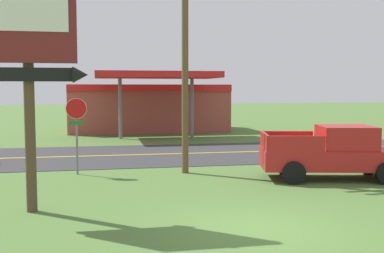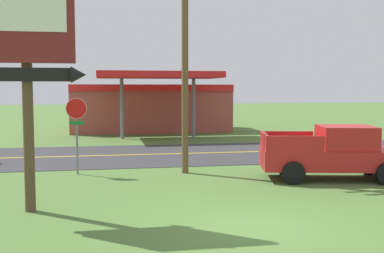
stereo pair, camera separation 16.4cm
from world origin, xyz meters
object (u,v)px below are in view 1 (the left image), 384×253
motel_sign (29,44)px  pickup_red_parked_on_lawn (335,153)px  gas_station (148,106)px  utility_pole (185,49)px  stop_sign (77,122)px

motel_sign → pickup_red_parked_on_lawn: 11.16m
motel_sign → gas_station: (5.52, 24.04, -2.54)m
gas_station → utility_pole: bearing=-91.4°
motel_sign → utility_pole: utility_pole is taller
stop_sign → utility_pole: 5.04m
motel_sign → utility_pole: size_ratio=0.73×
motel_sign → stop_sign: 6.17m
utility_pole → gas_station: size_ratio=0.76×
utility_pole → gas_station: 19.14m
stop_sign → pickup_red_parked_on_lawn: (9.31, -2.77, -1.06)m
utility_pole → pickup_red_parked_on_lawn: (5.16, -2.30, -3.89)m
stop_sign → pickup_red_parked_on_lawn: stop_sign is taller
utility_pole → gas_station: (0.47, 18.92, -2.91)m
motel_sign → utility_pole: (5.05, 5.12, 0.37)m
utility_pole → pickup_red_parked_on_lawn: 6.86m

